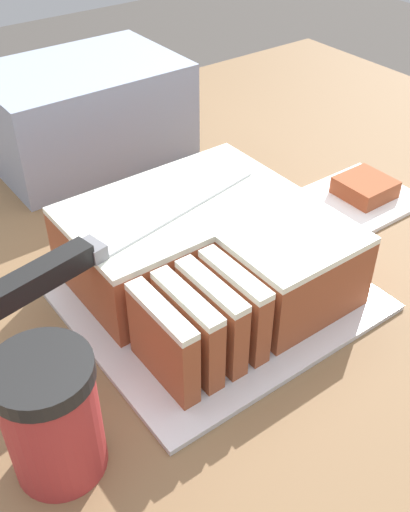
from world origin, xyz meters
The scene contains 8 objects.
countertop centered at (0.00, 0.00, 0.45)m, with size 1.40×1.10×0.89m.
cake_board centered at (0.00, -0.01, 0.90)m, with size 0.30×0.30×0.01m.
cake centered at (0.00, 0.00, 0.94)m, with size 0.25×0.25×0.09m.
knife centered at (-0.14, 0.01, 1.00)m, with size 0.34×0.08×0.02m.
coffee_cup centered at (-0.23, -0.11, 0.95)m, with size 0.08×0.08×0.12m.
paper_napkin centered at (0.29, 0.02, 0.90)m, with size 0.13×0.13×0.01m.
brownie centered at (0.29, 0.02, 0.91)m, with size 0.07×0.07×0.02m.
storage_box centered at (0.05, 0.35, 0.96)m, with size 0.28×0.19×0.14m.
Camera 1 is at (-0.30, -0.41, 1.33)m, focal length 42.00 mm.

